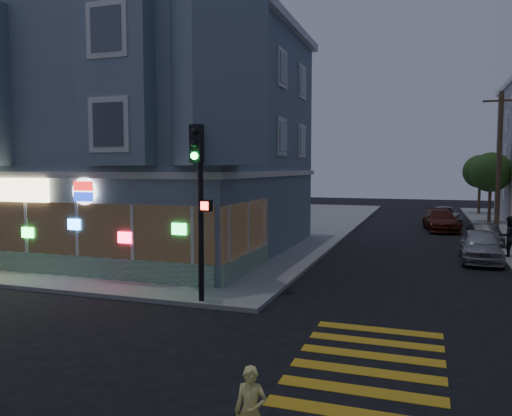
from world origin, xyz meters
The scene contains 13 objects.
ground centered at (0.00, 0.00, 0.00)m, with size 120.00×120.00×0.00m, color black.
sidewalk_nw centered at (-13.50, 23.00, 0.07)m, with size 33.00×42.00×0.15m, color gray.
corner_building centered at (-6.00, 10.98, 5.82)m, with size 14.60×14.60×11.40m.
utility_pole centered at (12.00, 24.00, 4.80)m, with size 2.20×0.30×9.00m.
street_tree_near centered at (12.20, 30.00, 3.94)m, with size 3.00×3.00×5.30m.
street_tree_far centered at (12.20, 38.00, 3.94)m, with size 3.00×3.00×5.30m.
running_child centered at (5.22, -4.85, 0.67)m, with size 0.49×0.32×1.35m, color #EDE579.
pedestrian_a centered at (11.30, 14.05, 1.09)m, with size 0.92×0.71×1.88m, color black.
parked_car_a centered at (10.01, 13.00, 0.74)m, with size 1.75×4.34×1.48m, color #A6A8AD.
parked_car_b centered at (10.70, 18.20, 0.60)m, with size 1.27×3.65×1.20m, color #343638.
parked_car_c centered at (8.60, 24.42, 0.72)m, with size 2.00×4.93×1.43m, color #551C13.
parked_car_d centered at (9.01, 29.62, 0.64)m, with size 2.11×4.58×1.27m, color #9CA1A6.
traffic_signal centered at (1.09, 2.16, 3.82)m, with size 0.63×0.61×5.43m.
Camera 1 is at (7.58, -11.54, 4.26)m, focal length 35.00 mm.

